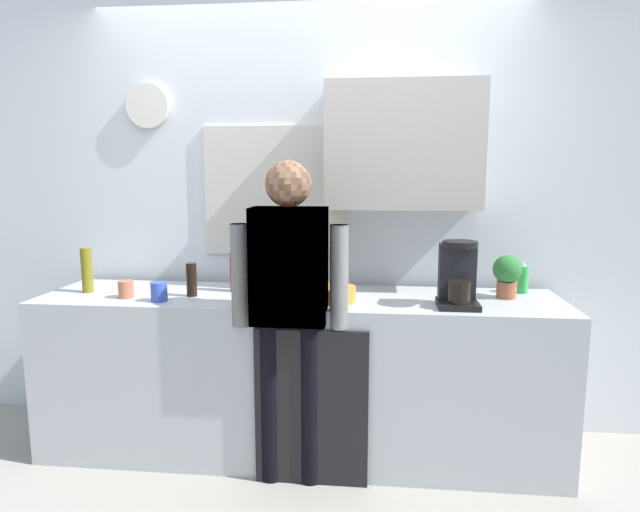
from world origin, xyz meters
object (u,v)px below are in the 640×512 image
at_px(coffee_maker, 458,277).
at_px(dish_soap, 523,279).
at_px(bottle_dark_sauce, 192,280).
at_px(potted_plant, 507,274).
at_px(bottle_olive_oil, 87,270).
at_px(bottle_red_vinegar, 236,272).
at_px(person_at_sink, 289,297).
at_px(mixing_bowl, 335,294).
at_px(person_guest, 289,297).
at_px(cup_blue_mug, 159,292).
at_px(cup_terracotta_mug, 126,289).

bearing_deg(coffee_maker, dish_soap, 40.20).
relative_size(bottle_dark_sauce, potted_plant, 0.78).
relative_size(bottle_olive_oil, potted_plant, 1.09).
height_order(bottle_dark_sauce, bottle_red_vinegar, bottle_red_vinegar).
bearing_deg(dish_soap, person_at_sink, -157.34).
relative_size(mixing_bowl, person_guest, 0.14).
xyz_separation_m(cup_blue_mug, mixing_bowl, (0.90, 0.09, -0.01)).
distance_m(bottle_dark_sauce, person_guest, 0.62).
bearing_deg(bottle_red_vinegar, dish_soap, 4.60).
bearing_deg(bottle_red_vinegar, person_at_sink, -46.27).
height_order(coffee_maker, cup_blue_mug, coffee_maker).
height_order(bottle_red_vinegar, person_guest, person_guest).
xyz_separation_m(mixing_bowl, dish_soap, (1.02, 0.31, 0.04)).
relative_size(bottle_dark_sauce, dish_soap, 1.00).
distance_m(bottle_dark_sauce, cup_blue_mug, 0.19).
distance_m(dish_soap, person_at_sink, 1.32).
xyz_separation_m(coffee_maker, bottle_red_vinegar, (-1.18, 0.21, -0.04)).
xyz_separation_m(bottle_dark_sauce, dish_soap, (1.79, 0.27, -0.01)).
relative_size(coffee_maker, person_at_sink, 0.21).
bearing_deg(person_at_sink, bottle_dark_sauce, 160.99).
height_order(mixing_bowl, dish_soap, dish_soap).
bearing_deg(person_at_sink, cup_terracotta_mug, 173.52).
bearing_deg(mixing_bowl, bottle_olive_oil, 176.90).
bearing_deg(coffee_maker, bottle_dark_sauce, 177.06).
height_order(bottle_olive_oil, person_at_sink, person_at_sink).
distance_m(cup_terracotta_mug, dish_soap, 2.16).
distance_m(potted_plant, person_guest, 1.16).
relative_size(bottle_olive_oil, mixing_bowl, 1.14).
distance_m(bottle_dark_sauce, cup_terracotta_mug, 0.35).
bearing_deg(cup_terracotta_mug, dish_soap, 9.21).
relative_size(bottle_dark_sauce, mixing_bowl, 0.82).
distance_m(cup_blue_mug, person_guest, 0.71).
distance_m(coffee_maker, person_guest, 0.84).
bearing_deg(person_guest, bottle_olive_oil, 11.24).
relative_size(bottle_red_vinegar, potted_plant, 0.96).
xyz_separation_m(cup_blue_mug, potted_plant, (1.80, 0.26, 0.08)).
relative_size(mixing_bowl, person_at_sink, 0.14).
height_order(bottle_red_vinegar, dish_soap, bottle_red_vinegar).
xyz_separation_m(cup_terracotta_mug, mixing_bowl, (1.11, 0.03, -0.01)).
xyz_separation_m(coffee_maker, person_guest, (-0.82, -0.17, -0.08)).
height_order(bottle_olive_oil, cup_blue_mug, bottle_olive_oil).
relative_size(cup_terracotta_mug, mixing_bowl, 0.42).
height_order(cup_blue_mug, mixing_bowl, cup_blue_mug).
xyz_separation_m(cup_terracotta_mug, person_at_sink, (0.91, -0.17, 0.02)).
height_order(cup_terracotta_mug, cup_blue_mug, cup_blue_mug).
height_order(cup_blue_mug, dish_soap, dish_soap).
relative_size(bottle_red_vinegar, dish_soap, 1.22).
bearing_deg(cup_blue_mug, bottle_red_vinegar, 39.42).
relative_size(bottle_olive_oil, person_guest, 0.16).
xyz_separation_m(bottle_red_vinegar, cup_blue_mug, (-0.33, -0.27, -0.06)).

